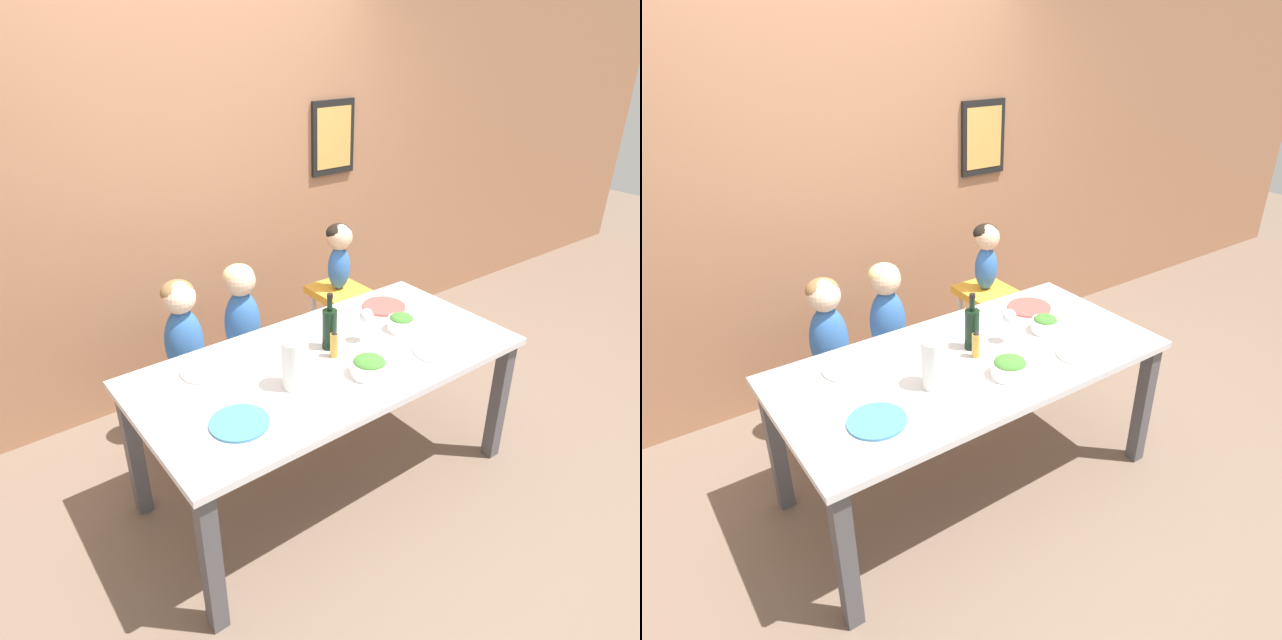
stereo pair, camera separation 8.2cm
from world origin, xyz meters
The scene contains 19 objects.
ground_plane centered at (0.00, 0.00, 0.00)m, with size 14.00×14.00×0.00m, color #705B4C.
wall_back centered at (0.00, 1.31, 1.35)m, with size 10.00×0.09×2.70m.
dining_table centered at (0.00, 0.00, 0.67)m, with size 1.85×0.90×0.76m.
chair_far_left centered at (-0.42, 0.72, 0.39)m, with size 0.36×0.39×0.47m.
chair_far_center centered at (-0.06, 0.72, 0.39)m, with size 0.36×0.39×0.47m.
chair_right_highchair centered at (0.64, 0.72, 0.53)m, with size 0.31×0.34×0.69m.
person_child_left centered at (-0.42, 0.72, 0.77)m, with size 0.21×0.18×0.56m.
person_child_center centered at (-0.06, 0.72, 0.77)m, with size 0.21×0.18×0.56m.
person_baby_right centered at (0.64, 0.72, 0.95)m, with size 0.16×0.17×0.42m.
wine_bottle centered at (0.07, 0.08, 0.87)m, with size 0.07×0.07×0.29m.
paper_towel_roll centered at (-0.26, -0.09, 0.87)m, with size 0.12×0.12×0.23m.
wine_glass_near centered at (0.25, 0.02, 0.89)m, with size 0.07×0.07×0.18m.
salad_bowl_large centered at (0.06, -0.22, 0.80)m, with size 0.17×0.17×0.09m.
salad_bowl_small centered at (0.48, 0.00, 0.80)m, with size 0.14×0.14×0.09m.
dinner_plate_front_left centered at (-0.59, -0.18, 0.77)m, with size 0.24×0.24×0.01m.
dinner_plate_back_left centered at (-0.52, 0.25, 0.77)m, with size 0.24×0.24×0.01m.
dinner_plate_back_right centered at (0.59, 0.25, 0.77)m, with size 0.24×0.24×0.01m.
dinner_plate_front_right centered at (0.46, -0.27, 0.77)m, with size 0.24×0.24×0.01m.
condiment_bottle_hot_sauce centered at (0.03, 0.00, 0.83)m, with size 0.04×0.04×0.14m.
Camera 2 is at (-1.37, -1.88, 2.19)m, focal length 32.00 mm.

